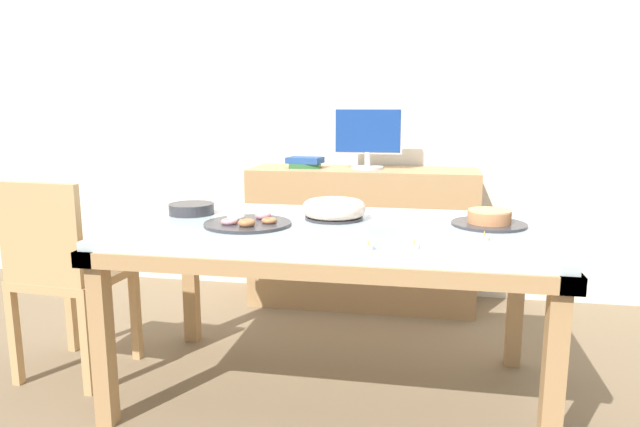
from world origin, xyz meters
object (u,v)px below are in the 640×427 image
(computer_monitor, at_px, (368,138))
(tealight_left_edge, at_px, (414,246))
(plate_stack, at_px, (192,209))
(cake_golden_bundt, at_px, (334,209))
(pastry_platter, at_px, (248,223))
(chair, at_px, (62,270))
(tealight_near_front, at_px, (484,238))
(cake_chocolate_round, at_px, (489,219))
(tealight_right_edge, at_px, (369,247))
(book_stack, at_px, (305,162))

(computer_monitor, bearing_deg, tealight_left_edge, -78.00)
(plate_stack, bearing_deg, cake_golden_bundt, 0.45)
(computer_monitor, relative_size, plate_stack, 2.02)
(tealight_left_edge, bearing_deg, pastry_platter, 158.13)
(computer_monitor, relative_size, tealight_left_edge, 10.60)
(chair, xyz_separation_m, pastry_platter, (0.88, 0.04, 0.25))
(pastry_platter, height_order, tealight_near_front, pastry_platter)
(cake_chocolate_round, distance_m, tealight_right_edge, 0.68)
(book_stack, bearing_deg, pastry_platter, -89.02)
(cake_golden_bundt, height_order, tealight_left_edge, cake_golden_bundt)
(tealight_right_edge, height_order, tealight_left_edge, same)
(computer_monitor, bearing_deg, tealight_right_edge, -83.87)
(computer_monitor, relative_size, cake_golden_bundt, 1.48)
(chair, distance_m, tealight_near_front, 1.86)
(book_stack, bearing_deg, chair, -123.27)
(computer_monitor, xyz_separation_m, tealight_right_edge, (0.17, -1.59, -0.29))
(computer_monitor, relative_size, tealight_near_front, 10.60)
(cake_golden_bundt, bearing_deg, pastry_platter, -148.95)
(chair, bearing_deg, computer_monitor, 46.07)
(book_stack, height_order, tealight_left_edge, book_stack)
(computer_monitor, distance_m, cake_golden_bundt, 1.09)
(chair, relative_size, computer_monitor, 2.22)
(plate_stack, bearing_deg, tealight_right_edge, -30.42)
(pastry_platter, xyz_separation_m, tealight_right_edge, (0.55, -0.32, -0.00))
(computer_monitor, height_order, tealight_near_front, computer_monitor)
(tealight_right_edge, bearing_deg, cake_golden_bundt, 111.73)
(tealight_near_front, bearing_deg, tealight_left_edge, -144.70)
(computer_monitor, distance_m, pastry_platter, 1.35)
(cake_golden_bundt, relative_size, tealight_left_edge, 7.17)
(pastry_platter, bearing_deg, tealight_near_front, -5.99)
(book_stack, distance_m, pastry_platter, 1.27)
(book_stack, xyz_separation_m, tealight_right_edge, (0.57, -1.59, -0.14))
(chair, relative_size, tealight_near_front, 23.50)
(cake_golden_bundt, relative_size, plate_stack, 1.37)
(book_stack, bearing_deg, tealight_near_front, -54.21)
(computer_monitor, relative_size, cake_chocolate_round, 1.35)
(chair, distance_m, computer_monitor, 1.88)
(book_stack, xyz_separation_m, pastry_platter, (0.02, -1.26, -0.14))
(cake_chocolate_round, distance_m, tealight_near_front, 0.29)
(chair, xyz_separation_m, cake_golden_bundt, (1.21, 0.24, 0.28))
(tealight_near_front, bearing_deg, pastry_platter, 174.01)
(tealight_left_edge, bearing_deg, cake_chocolate_round, 56.96)
(cake_chocolate_round, xyz_separation_m, cake_golden_bundt, (-0.67, 0.02, 0.02))
(tealight_left_edge, bearing_deg, tealight_right_edge, -165.97)
(tealight_left_edge, distance_m, tealight_near_front, 0.32)
(pastry_platter, bearing_deg, chair, -177.57)
(pastry_platter, bearing_deg, cake_golden_bundt, 31.05)
(tealight_right_edge, bearing_deg, cake_chocolate_round, 47.60)
(plate_stack, xyz_separation_m, tealight_near_front, (1.30, -0.30, -0.01))
(computer_monitor, bearing_deg, cake_golden_bundt, -92.12)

